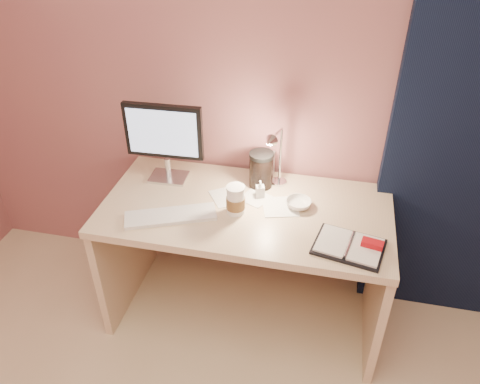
% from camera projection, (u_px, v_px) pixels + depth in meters
% --- Properties ---
extents(room, '(3.50, 3.50, 3.50)m').
position_uv_depth(room, '(466.00, 122.00, 2.12)').
color(room, '#C6B28E').
rests_on(room, ground).
extents(desk, '(1.40, 0.70, 0.73)m').
position_uv_depth(desk, '(248.00, 234.00, 2.45)').
color(desk, tan).
rests_on(desk, ground).
extents(monitor, '(0.40, 0.15, 0.42)m').
position_uv_depth(monitor, '(164.00, 136.00, 2.33)').
color(monitor, silver).
rests_on(monitor, desk).
extents(keyboard, '(0.44, 0.28, 0.02)m').
position_uv_depth(keyboard, '(171.00, 216.00, 2.19)').
color(keyboard, silver).
rests_on(keyboard, desk).
extents(planner, '(0.33, 0.27, 0.05)m').
position_uv_depth(planner, '(351.00, 246.00, 2.01)').
color(planner, black).
rests_on(planner, desk).
extents(paper_a, '(0.20, 0.20, 0.00)m').
position_uv_depth(paper_a, '(280.00, 207.00, 2.27)').
color(paper_a, silver).
rests_on(paper_a, desk).
extents(paper_b, '(0.17, 0.17, 0.00)m').
position_uv_depth(paper_b, '(255.00, 198.00, 2.33)').
color(paper_b, silver).
rests_on(paper_b, desk).
extents(paper_c, '(0.22, 0.22, 0.00)m').
position_uv_depth(paper_c, '(228.00, 196.00, 2.34)').
color(paper_c, silver).
rests_on(paper_c, desk).
extents(coffee_cup, '(0.09, 0.09, 0.15)m').
position_uv_depth(coffee_cup, '(236.00, 201.00, 2.19)').
color(coffee_cup, white).
rests_on(coffee_cup, desk).
extents(bowl, '(0.15, 0.15, 0.04)m').
position_uv_depth(bowl, '(299.00, 204.00, 2.26)').
color(bowl, silver).
rests_on(bowl, desk).
extents(lotion_bottle, '(0.05, 0.05, 0.09)m').
position_uv_depth(lotion_bottle, '(260.00, 189.00, 2.31)').
color(lotion_bottle, white).
rests_on(lotion_bottle, desk).
extents(dark_jar, '(0.12, 0.12, 0.17)m').
position_uv_depth(dark_jar, '(261.00, 171.00, 2.38)').
color(dark_jar, black).
rests_on(dark_jar, desk).
extents(product_box, '(0.09, 0.07, 0.13)m').
position_uv_depth(product_box, '(266.00, 164.00, 2.47)').
color(product_box, '#BBBBB6').
rests_on(product_box, desk).
extents(desk_lamp, '(0.11, 0.21, 0.34)m').
position_uv_depth(desk_lamp, '(283.00, 156.00, 2.25)').
color(desk_lamp, silver).
rests_on(desk_lamp, desk).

